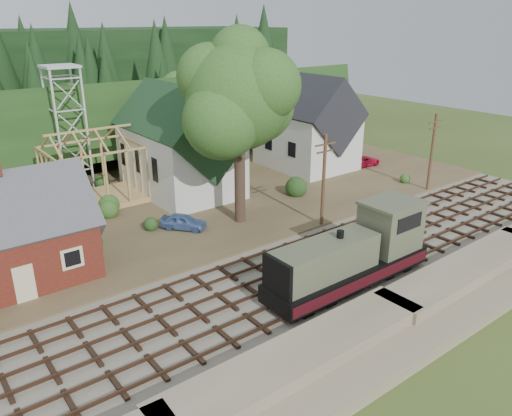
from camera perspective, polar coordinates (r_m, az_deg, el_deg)
ground at (r=34.88m, az=5.25°, el=-7.64°), size 140.00×140.00×0.00m
embankment at (r=30.18m, az=16.52°, el=-13.50°), size 64.00×5.00×1.60m
railroad_bed at (r=34.84m, az=5.25°, el=-7.53°), size 64.00×11.00×0.16m
village_flat at (r=48.33m, az=-9.31°, el=0.71°), size 64.00×26.00×0.30m
hillside at (r=69.63m, az=-18.93°, el=5.99°), size 70.00×28.96×12.74m
ridge at (r=84.61m, az=-22.62°, el=8.02°), size 80.00×20.00×12.00m
depot at (r=36.20m, az=-26.67°, el=-3.19°), size 10.80×7.41×9.00m
church at (r=49.21m, az=-8.55°, el=7.25°), size 8.40×15.17×13.00m
farmhouse at (r=58.03m, az=5.84°, el=9.14°), size 8.40×10.80×10.60m
timber_frame at (r=48.61m, az=-18.03°, el=3.94°), size 8.20×6.20×6.99m
lattice_tower at (r=52.87m, az=-21.20°, el=12.40°), size 3.20×3.20×12.12m
big_tree at (r=40.34m, az=-1.85°, el=11.78°), size 10.90×8.40×14.70m
telegraph_pole_near at (r=41.18m, az=7.74°, el=3.24°), size 2.20×0.28×8.00m
telegraph_pole_far at (r=52.58m, az=19.47°, el=6.12°), size 2.20×0.28×8.00m
locomotive at (r=33.24m, az=11.22°, el=-5.26°), size 12.46×3.11×4.97m
car_blue at (r=41.44m, az=-8.30°, el=-1.54°), size 3.60×3.90×1.29m
car_red at (r=60.08m, az=12.14°, el=5.30°), size 4.49×2.32×1.21m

